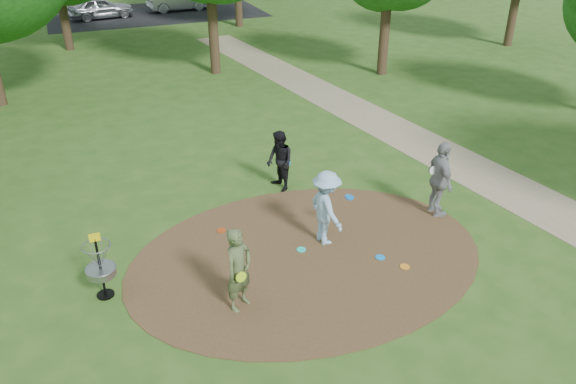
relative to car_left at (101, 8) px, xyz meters
name	(u,v)px	position (x,y,z in m)	size (l,w,h in m)	color
ground	(307,256)	(1.60, -29.52, -0.69)	(100.00, 100.00, 0.00)	#2D5119
dirt_clearing	(307,256)	(1.60, -29.52, -0.68)	(8.40, 8.40, 0.02)	#47301C
footpath	(479,173)	(8.10, -27.52, -0.68)	(2.00, 40.00, 0.01)	#8C7A5B
parking_lot	(156,13)	(3.60, 0.48, -0.68)	(14.00, 8.00, 0.01)	black
player_observer_with_disc	(239,270)	(-0.38, -30.61, 0.23)	(0.80, 0.74, 1.84)	#4E5D36
player_throwing_with_disc	(326,208)	(2.25, -29.10, 0.25)	(1.17, 1.27, 1.87)	#99C3E4
player_walking_with_disc	(280,161)	(2.21, -26.18, 0.18)	(0.75, 0.92, 1.73)	black
player_waiting_with_disc	(440,180)	(5.48, -29.02, 0.33)	(0.71, 1.27, 2.04)	gray
disc_ground_cyan	(301,250)	(1.56, -29.24, -0.66)	(0.22, 0.22, 0.02)	#1BD8C1
disc_ground_blue	(380,257)	(3.12, -30.22, -0.66)	(0.22, 0.22, 0.02)	#0E89EE
disc_ground_red	(221,230)	(0.04, -27.73, -0.66)	(0.22, 0.22, 0.02)	#B93B12
car_left	(101,8)	(0.00, 0.00, 0.00)	(1.62, 4.02, 1.37)	#A4A4AC
car_right	(179,0)	(5.25, 0.74, 0.01)	(1.48, 4.23, 1.40)	#9C9EA4
disc_ground_orange	(405,267)	(3.45, -30.74, -0.66)	(0.22, 0.22, 0.02)	orange
disc_golf_basket	(99,261)	(-2.90, -29.22, 0.19)	(0.63, 0.63, 1.54)	black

